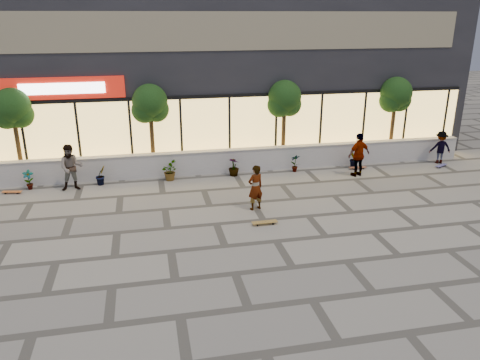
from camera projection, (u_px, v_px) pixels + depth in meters
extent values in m
plane|color=gray|center=(276.00, 241.00, 14.57)|extent=(80.00, 80.00, 0.00)
cube|color=silver|center=(234.00, 161.00, 20.86)|extent=(22.00, 0.35, 1.00)
cube|color=#B2AFA8|center=(234.00, 150.00, 20.69)|extent=(22.00, 0.42, 0.04)
cube|color=black|center=(213.00, 63.00, 24.68)|extent=(24.00, 9.00, 8.50)
cube|color=#FCCB65|center=(229.00, 130.00, 21.37)|extent=(23.04, 0.05, 3.00)
cube|color=black|center=(229.00, 96.00, 20.82)|extent=(23.04, 0.08, 0.15)
cube|color=red|center=(63.00, 88.00, 19.28)|extent=(5.00, 0.10, 0.90)
cube|color=white|center=(62.00, 88.00, 19.21)|extent=(3.40, 0.06, 0.45)
cube|color=brown|center=(229.00, 31.00, 19.93)|extent=(21.60, 0.05, 1.60)
imported|color=black|center=(29.00, 180.00, 18.76)|extent=(0.43, 0.29, 0.81)
imported|color=black|center=(101.00, 175.00, 19.30)|extent=(0.57, 0.57, 0.81)
imported|color=black|center=(169.00, 171.00, 19.83)|extent=(0.68, 0.77, 0.81)
imported|color=black|center=(234.00, 167.00, 20.37)|extent=(0.64, 0.64, 0.81)
imported|color=black|center=(295.00, 163.00, 20.91)|extent=(0.46, 0.35, 0.81)
imported|color=black|center=(353.00, 159.00, 21.44)|extent=(0.55, 0.57, 0.81)
cylinder|color=#453318|center=(18.00, 143.00, 19.41)|extent=(0.18, 0.18, 3.24)
sphere|color=black|center=(12.00, 106.00, 18.89)|extent=(1.50, 1.50, 1.50)
sphere|color=black|center=(6.00, 116.00, 18.92)|extent=(1.10, 1.10, 1.10)
sphere|color=black|center=(20.00, 115.00, 19.11)|extent=(1.10, 1.10, 1.10)
cylinder|color=#453318|center=(152.00, 137.00, 20.46)|extent=(0.18, 0.18, 3.24)
sphere|color=black|center=(150.00, 101.00, 19.95)|extent=(1.50, 1.50, 1.50)
sphere|color=black|center=(144.00, 110.00, 19.97)|extent=(1.10, 1.10, 1.10)
sphere|color=black|center=(156.00, 109.00, 20.16)|extent=(1.10, 1.10, 1.10)
cylinder|color=#453318|center=(284.00, 130.00, 21.61)|extent=(0.18, 0.18, 3.24)
sphere|color=black|center=(285.00, 97.00, 21.10)|extent=(1.50, 1.50, 1.50)
sphere|color=black|center=(279.00, 105.00, 21.12)|extent=(1.10, 1.10, 1.10)
sphere|color=black|center=(289.00, 104.00, 21.31)|extent=(1.10, 1.10, 1.10)
cylinder|color=#453318|center=(392.00, 125.00, 22.67)|extent=(0.18, 0.18, 3.24)
sphere|color=black|center=(396.00, 93.00, 22.15)|extent=(1.50, 1.50, 1.50)
sphere|color=black|center=(391.00, 101.00, 22.18)|extent=(1.10, 1.10, 1.10)
sphere|color=black|center=(399.00, 100.00, 22.36)|extent=(1.10, 1.10, 1.10)
imported|color=white|center=(255.00, 188.00, 16.69)|extent=(0.71, 0.59, 1.67)
imported|color=tan|center=(71.00, 168.00, 18.54)|extent=(0.97, 0.79, 1.88)
imported|color=silver|center=(359.00, 155.00, 20.17)|extent=(1.20, 0.76, 1.91)
imported|color=maroon|center=(440.00, 147.00, 22.01)|extent=(1.07, 0.73, 1.54)
cube|color=olive|center=(265.00, 222.00, 15.69)|extent=(0.87, 0.24, 0.02)
cylinder|color=black|center=(272.00, 222.00, 15.84)|extent=(0.06, 0.03, 0.06)
cylinder|color=black|center=(273.00, 224.00, 15.70)|extent=(0.06, 0.03, 0.06)
cylinder|color=black|center=(256.00, 224.00, 15.73)|extent=(0.06, 0.03, 0.06)
cylinder|color=black|center=(258.00, 225.00, 15.59)|extent=(0.06, 0.03, 0.06)
cube|color=#C55F25|center=(12.00, 192.00, 18.42)|extent=(0.78, 0.33, 0.02)
cylinder|color=black|center=(19.00, 192.00, 18.51)|extent=(0.06, 0.04, 0.05)
cylinder|color=black|center=(17.00, 193.00, 18.38)|extent=(0.06, 0.04, 0.05)
cylinder|color=black|center=(7.00, 192.00, 18.50)|extent=(0.06, 0.04, 0.05)
cylinder|color=black|center=(5.00, 194.00, 18.37)|extent=(0.06, 0.04, 0.05)
cube|color=#955031|center=(358.00, 167.00, 21.34)|extent=(0.80, 0.23, 0.02)
cylinder|color=black|center=(362.00, 168.00, 21.47)|extent=(0.06, 0.03, 0.06)
cylinder|color=black|center=(363.00, 169.00, 21.33)|extent=(0.06, 0.03, 0.06)
cylinder|color=black|center=(352.00, 168.00, 21.39)|extent=(0.06, 0.03, 0.06)
cylinder|color=black|center=(353.00, 169.00, 21.26)|extent=(0.06, 0.03, 0.06)
cube|color=#484783|center=(441.00, 165.00, 21.64)|extent=(0.76, 0.51, 0.02)
cylinder|color=black|center=(443.00, 165.00, 21.84)|extent=(0.06, 0.05, 0.05)
cylinder|color=black|center=(445.00, 166.00, 21.74)|extent=(0.06, 0.05, 0.05)
cylinder|color=black|center=(437.00, 167.00, 21.57)|extent=(0.06, 0.05, 0.05)
cylinder|color=black|center=(440.00, 168.00, 21.47)|extent=(0.06, 0.05, 0.05)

